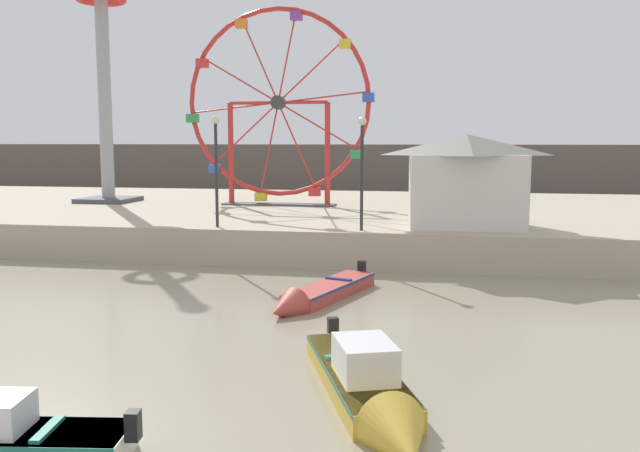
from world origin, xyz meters
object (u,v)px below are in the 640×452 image
Objects in this scene: promenade_lamp_near at (362,157)px; promenade_lamp_far at (216,155)px; motorboat_faded_red at (317,295)px; carnival_booth_white_ticket at (466,179)px; drop_tower_steel_tower at (103,63)px; ferris_wheel_red_frame at (278,107)px; motorboat_mustard_yellow at (370,390)px.

promenade_lamp_far reaches higher than promenade_lamp_near.
carnival_booth_white_ticket is (4.41, 7.62, 3.02)m from motorboat_faded_red.
promenade_lamp_far is (9.43, -9.22, -4.69)m from drop_tower_steel_tower.
carnival_booth_white_ticket is 9.66m from promenade_lamp_far.
ferris_wheel_red_frame reaches higher than promenade_lamp_near.
motorboat_faded_red is 8.59m from promenade_lamp_far.
promenade_lamp_near is at bearing -158.64° from carnival_booth_white_ticket.
motorboat_faded_red is 16.85m from ferris_wheel_red_frame.
motorboat_mustard_yellow is 24.37m from ferris_wheel_red_frame.
drop_tower_steel_tower reaches higher than promenade_lamp_near.
promenade_lamp_far is at bearing -91.06° from ferris_wheel_red_frame.
ferris_wheel_red_frame reaches higher than motorboat_faded_red.
motorboat_faded_red is 9.30m from carnival_booth_white_ticket.
carnival_booth_white_ticket is at bearing 26.08° from promenade_lamp_near.
motorboat_faded_red is at bearing -46.01° from drop_tower_steel_tower.
carnival_booth_white_ticket is (18.86, -7.36, -5.60)m from drop_tower_steel_tower.
motorboat_faded_red is at bearing -95.90° from promenade_lamp_near.
promenade_lamp_near is (-1.83, 13.30, 3.79)m from motorboat_mustard_yellow.
drop_tower_steel_tower is 3.06× the size of carnival_booth_white_ticket.
motorboat_mustard_yellow is 1.38× the size of promenade_lamp_far.
drop_tower_steel_tower is 14.00m from promenade_lamp_far.
ferris_wheel_red_frame is (-4.86, 14.89, 6.20)m from motorboat_faded_red.
promenade_lamp_far is at bearing -179.99° from promenade_lamp_near.
promenade_lamp_far is at bearing -44.37° from drop_tower_steel_tower.
promenade_lamp_far is at bearing -171.50° from motorboat_mustard_yellow.
motorboat_mustard_yellow reaches higher than motorboat_faded_red.
ferris_wheel_red_frame is at bearing -144.02° from motorboat_faded_red.
carnival_booth_white_ticket is (1.98, 15.17, 2.93)m from motorboat_mustard_yellow.
ferris_wheel_red_frame is 10.89m from promenade_lamp_near.
carnival_booth_white_ticket is 4.33m from promenade_lamp_near.
carnival_booth_white_ticket is 1.16× the size of promenade_lamp_far.
promenade_lamp_near is 5.62m from promenade_lamp_far.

